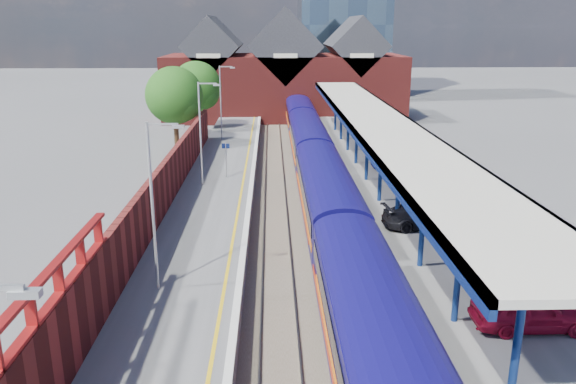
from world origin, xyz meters
The scene contains 22 objects.
ground centered at (0.00, 30.00, 0.00)m, with size 240.00×240.00×0.00m, color #5B5B5E.
ballast_bed centered at (0.00, 20.00, 0.03)m, with size 6.00×76.00×0.06m, color #473D33.
rails centered at (0.00, 20.00, 0.12)m, with size 4.51×76.00×0.14m.
left_platform centered at (-5.50, 20.00, 0.50)m, with size 5.00×76.00×1.00m, color #565659.
right_platform centered at (6.00, 20.00, 0.50)m, with size 6.00×76.00×1.00m, color #565659.
coping_left centered at (-3.15, 20.00, 1.02)m, with size 0.30×76.00×0.05m, color silver.
coping_right centered at (3.15, 20.00, 1.02)m, with size 0.30×76.00×0.05m, color silver.
yellow_line centered at (-3.75, 20.00, 1.01)m, with size 0.14×76.00×0.01m, color yellow.
train centered at (1.49, 24.47, 2.12)m, with size 2.87×65.90×3.45m.
canopy centered at (5.48, 21.95, 5.25)m, with size 4.50×52.00×4.48m.
lamp_post_b centered at (-6.36, 6.00, 4.99)m, with size 1.48×0.18×7.00m.
lamp_post_c centered at (-6.36, 22.00, 4.99)m, with size 1.48×0.18×7.00m.
lamp_post_d centered at (-6.36, 38.00, 4.99)m, with size 1.48×0.18×7.00m.
platform_sign centered at (-5.00, 24.00, 2.69)m, with size 0.55×0.08×2.50m.
brick_wall centered at (-8.10, 13.54, 2.45)m, with size 0.35×50.00×3.86m.
station_building centered at (0.00, 58.00, 5.45)m, with size 30.00×12.12×13.78m.
tree_near centered at (-10.35, 35.91, 5.35)m, with size 5.20×5.20×8.10m.
tree_far centered at (-9.35, 43.91, 5.35)m, with size 5.20×5.20×8.10m.
parked_car_red centered at (7.53, 2.40, 1.71)m, with size 1.67×4.15×1.41m, color maroon.
parked_car_silver centered at (8.28, 5.32, 1.67)m, with size 1.43×4.09×1.35m, color silver.
parked_car_dark centered at (6.54, 13.06, 1.67)m, with size 1.87×4.59×1.33m, color black.
parked_car_blue centered at (7.94, 26.02, 1.57)m, with size 1.90×4.12×1.14m, color navy.
Camera 1 is at (-1.73, -15.44, 11.49)m, focal length 35.00 mm.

